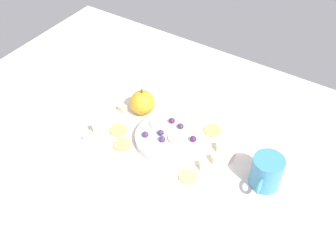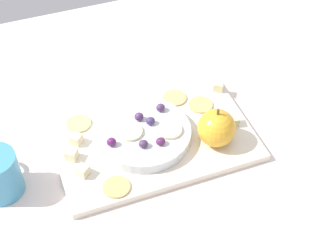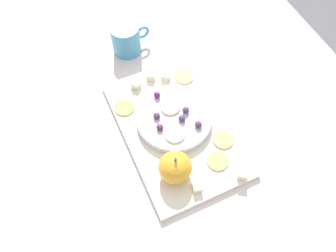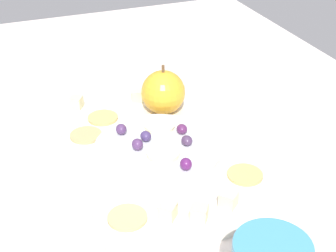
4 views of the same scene
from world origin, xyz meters
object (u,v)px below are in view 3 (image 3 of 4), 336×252
at_px(apple_whole, 175,168).
at_px(grape_3, 186,110).
at_px(cup, 126,39).
at_px(cheese_cube_1, 242,175).
at_px(platter, 176,129).
at_px(grape_4, 198,125).
at_px(grape_5, 160,128).
at_px(cracker_2, 124,108).
at_px(grape_0, 157,95).
at_px(cheese_cube_0, 136,85).
at_px(cheese_cube_4, 151,76).
at_px(cracker_1, 184,77).
at_px(cheese_cube_3, 166,77).
at_px(apple_slice_0, 170,107).
at_px(serving_dish, 174,118).
at_px(cracker_0, 218,161).
at_px(cheese_cube_2, 197,187).
at_px(grape_2, 181,119).
at_px(grape_1, 157,116).
at_px(cracker_3, 223,140).
at_px(apple_slice_1, 175,134).

bearing_deg(apple_whole, grape_3, 145.31).
bearing_deg(cup, cheese_cube_1, 11.26).
distance_m(platter, grape_4, 0.06).
bearing_deg(apple_whole, grape_5, 173.88).
distance_m(cracker_2, grape_0, 0.09).
relative_size(cheese_cube_0, cheese_cube_4, 1.00).
xyz_separation_m(cheese_cube_0, cracker_1, (0.02, 0.13, -0.01)).
xyz_separation_m(cheese_cube_3, apple_slice_0, (0.10, -0.03, 0.01)).
bearing_deg(apple_whole, grape_0, 167.90).
bearing_deg(grape_5, grape_0, 160.87).
bearing_deg(platter, grape_0, -172.88).
bearing_deg(serving_dish, cheese_cube_3, 164.98).
bearing_deg(cup, apple_whole, -5.72).
relative_size(cracker_0, grape_4, 2.77).
xyz_separation_m(serving_dish, grape_5, (0.02, -0.05, 0.02)).
distance_m(cheese_cube_1, cheese_cube_2, 0.11).
bearing_deg(cracker_2, cheese_cube_0, 133.54).
height_order(cheese_cube_2, cup, cup).
height_order(cheese_cube_0, grape_3, grape_3).
distance_m(cheese_cube_1, grape_5, 0.22).
height_order(cheese_cube_3, grape_2, grape_2).
xyz_separation_m(cheese_cube_2, cracker_2, (-0.27, -0.07, -0.01)).
xyz_separation_m(cheese_cube_1, cracker_2, (-0.28, -0.18, -0.01)).
relative_size(grape_0, grape_5, 1.00).
height_order(cheese_cube_0, grape_1, grape_1).
relative_size(serving_dish, grape_3, 10.26).
distance_m(cheese_cube_1, grape_3, 0.20).
relative_size(cheese_cube_1, grape_3, 1.12).
height_order(cracker_3, grape_4, grape_4).
bearing_deg(cracker_3, cheese_cube_3, -167.33).
xyz_separation_m(grape_2, cup, (-0.30, -0.03, -0.00)).
xyz_separation_m(platter, cracker_1, (-0.13, 0.09, 0.01)).
xyz_separation_m(cheese_cube_1, cheese_cube_3, (-0.32, -0.04, 0.00)).
height_order(grape_3, cup, cup).
relative_size(cracker_1, grape_1, 2.77).
relative_size(cheese_cube_0, cracker_3, 0.41).
distance_m(serving_dish, cracker_1, 0.14).
xyz_separation_m(cheese_cube_3, cracker_2, (0.04, -0.13, -0.01)).
bearing_deg(grape_5, cheese_cube_3, 151.32).
distance_m(serving_dish, cracker_2, 0.13).
distance_m(cheese_cube_0, cheese_cube_2, 0.31).
xyz_separation_m(cracker_2, grape_1, (0.07, 0.06, 0.03)).
bearing_deg(cracker_3, cracker_2, -135.05).
xyz_separation_m(cheese_cube_3, grape_2, (0.15, -0.02, 0.02)).
relative_size(apple_whole, cracker_0, 1.48).
relative_size(apple_whole, cracker_2, 1.48).
bearing_deg(apple_slice_1, grape_4, 87.02).
height_order(serving_dish, grape_5, grape_5).
bearing_deg(cheese_cube_1, apple_slice_1, -146.63).
distance_m(apple_whole, cracker_0, 0.11).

